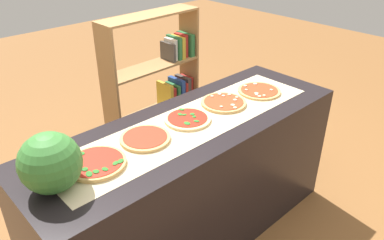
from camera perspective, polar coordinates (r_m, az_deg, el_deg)
name	(u,v)px	position (r m, az deg, el deg)	size (l,w,h in m)	color
ground_plane	(192,233)	(2.89, 0.00, -16.69)	(12.00, 12.00, 0.00)	brown
counter	(192,183)	(2.58, 0.00, -9.45)	(2.16, 0.71, 0.93)	black
parchment_paper	(192,123)	(2.32, 0.00, -0.41)	(1.82, 0.43, 0.00)	beige
pizza_spinach_0	(96,163)	(2.00, -14.25, -6.35)	(0.31, 0.31, 0.03)	tan
pizza_plain_1	(145,138)	(2.16, -7.07, -2.74)	(0.29, 0.29, 0.02)	tan
pizza_spinach_2	(188,119)	(2.34, -0.68, 0.18)	(0.29, 0.29, 0.02)	#E5C17F
pizza_mushroom_3	(224,103)	(2.55, 4.80, 2.63)	(0.30, 0.30, 0.03)	tan
pizza_mushroom_4	(259,91)	(2.76, 10.11, 4.35)	(0.30, 0.30, 0.02)	tan
watermelon	(50,163)	(1.83, -20.59, -6.06)	(0.29, 0.29, 0.29)	#387A33
bookshelf	(165,91)	(3.49, -4.12, 4.42)	(0.93, 0.27, 1.34)	#A87A47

